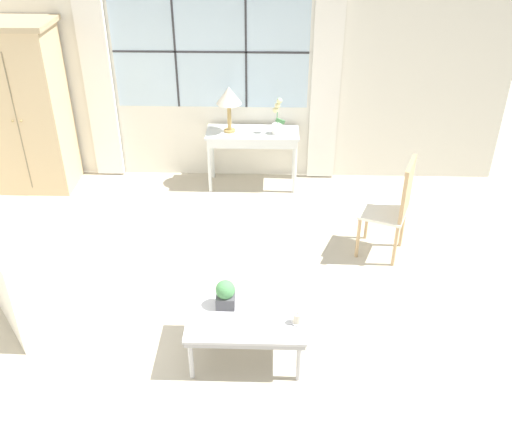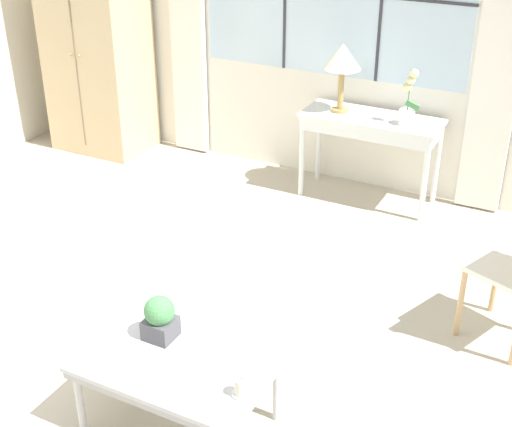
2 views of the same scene
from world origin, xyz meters
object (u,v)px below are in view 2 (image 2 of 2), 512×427
(armoire, at_px, (97,43))
(potted_orchid, at_px, (408,105))
(table_lamp, at_px, (343,59))
(console_table, at_px, (371,127))
(potted_plant_small, at_px, (160,318))
(pillar_candle, at_px, (241,388))
(coffee_table, at_px, (178,366))

(armoire, distance_m, potted_orchid, 3.00)
(table_lamp, bearing_deg, console_table, 0.57)
(potted_plant_small, distance_m, pillar_candle, 0.61)
(table_lamp, distance_m, potted_orchid, 0.64)
(pillar_candle, bearing_deg, coffee_table, 168.68)
(console_table, height_order, coffee_table, console_table)
(potted_plant_small, bearing_deg, pillar_candle, -18.67)
(table_lamp, height_order, coffee_table, table_lamp)
(table_lamp, height_order, pillar_candle, table_lamp)
(armoire, xyz_separation_m, table_lamp, (2.42, 0.07, 0.14))
(potted_plant_small, relative_size, pillar_candle, 2.26)
(console_table, bearing_deg, potted_plant_small, -92.47)
(table_lamp, relative_size, potted_plant_small, 2.31)
(table_lamp, relative_size, coffee_table, 0.59)
(console_table, height_order, table_lamp, table_lamp)
(armoire, height_order, table_lamp, armoire)
(armoire, bearing_deg, coffee_table, -46.64)
(armoire, height_order, potted_plant_small, armoire)
(pillar_candle, bearing_deg, potted_orchid, 92.95)
(coffee_table, relative_size, potted_plant_small, 3.90)
(armoire, height_order, coffee_table, armoire)
(console_table, xyz_separation_m, coffee_table, (0.05, -2.98, -0.26))
(potted_orchid, distance_m, coffee_table, 2.98)
(table_lamp, relative_size, pillar_candle, 5.23)
(coffee_table, bearing_deg, potted_plant_small, 146.39)
(armoire, distance_m, table_lamp, 2.42)
(pillar_candle, bearing_deg, potted_plant_small, 161.33)
(console_table, bearing_deg, pillar_candle, -81.58)
(console_table, xyz_separation_m, table_lamp, (-0.28, -0.00, 0.53))
(table_lamp, distance_m, potted_plant_small, 2.93)
(console_table, bearing_deg, coffee_table, -89.09)
(armoire, bearing_deg, console_table, 1.46)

